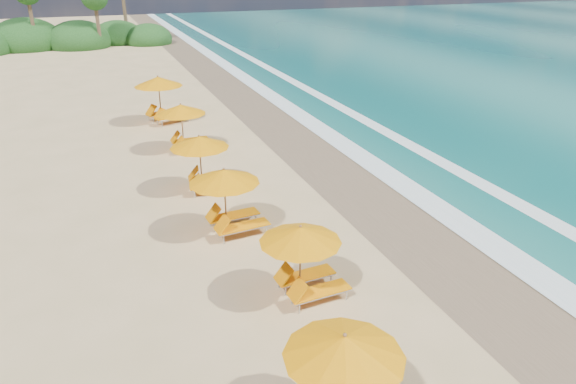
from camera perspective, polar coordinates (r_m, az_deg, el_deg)
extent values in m
plane|color=tan|center=(17.87, 0.00, -3.52)|extent=(160.00, 160.00, 0.00)
cube|color=#7F684B|center=(19.50, 11.07, -1.54)|extent=(4.00, 160.00, 0.01)
cube|color=white|center=(20.27, 14.70, -0.81)|extent=(1.20, 160.00, 0.01)
cube|color=white|center=(22.06, 21.12, 0.35)|extent=(0.80, 160.00, 0.01)
cone|color=orange|center=(9.70, 6.13, -16.27)|extent=(2.45, 2.45, 0.43)
sphere|color=olive|center=(9.54, 6.19, -15.16)|extent=(0.08, 0.08, 0.08)
cylinder|color=olive|center=(13.69, 1.32, -7.78)|extent=(0.05, 0.05, 2.06)
cone|color=orange|center=(13.27, 1.35, -4.62)|extent=(2.27, 2.27, 0.41)
sphere|color=olive|center=(13.16, 1.36, -3.74)|extent=(0.07, 0.07, 0.07)
cylinder|color=olive|center=(16.96, -6.81, -1.14)|extent=(0.05, 0.05, 2.20)
cone|color=orange|center=(16.60, -6.96, 1.72)|extent=(2.45, 2.45, 0.44)
sphere|color=olive|center=(16.51, -7.00, 2.51)|extent=(0.08, 0.08, 0.08)
cylinder|color=olive|center=(20.33, -9.44, 2.97)|extent=(0.05, 0.05, 2.17)
cone|color=orange|center=(20.03, -9.61, 5.38)|extent=(2.52, 2.52, 0.44)
sphere|color=olive|center=(19.96, -9.66, 6.04)|extent=(0.08, 0.08, 0.08)
cylinder|color=olive|center=(24.98, -11.38, 6.79)|extent=(0.05, 0.05, 2.19)
cone|color=orange|center=(24.74, -11.54, 8.80)|extent=(2.31, 2.31, 0.44)
sphere|color=olive|center=(24.68, -11.59, 9.34)|extent=(0.08, 0.08, 0.08)
cylinder|color=olive|center=(29.77, -13.72, 9.62)|extent=(0.06, 0.06, 2.50)
cone|color=orange|center=(29.54, -13.92, 11.57)|extent=(3.27, 3.27, 0.50)
sphere|color=olive|center=(29.49, -13.97, 12.09)|extent=(0.09, 0.09, 0.09)
ellipsoid|color=#163D14|center=(60.33, -21.69, 14.97)|extent=(6.40, 6.40, 4.16)
ellipsoid|color=#163D14|center=(61.54, -26.47, 14.42)|extent=(7.20, 7.20, 4.68)
ellipsoid|color=#163D14|center=(62.43, -17.93, 15.65)|extent=(5.60, 5.60, 3.64)
ellipsoid|color=#163D14|center=(60.71, -14.87, 15.73)|extent=(5.00, 5.00, 3.25)
cylinder|color=brown|center=(58.15, -19.92, 16.83)|extent=(0.36, 0.36, 5.00)
cylinder|color=brown|center=(59.26, -26.00, 16.30)|extent=(0.36, 0.36, 5.60)
cylinder|color=brown|center=(62.21, -17.32, 18.36)|extent=(0.36, 0.36, 6.80)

